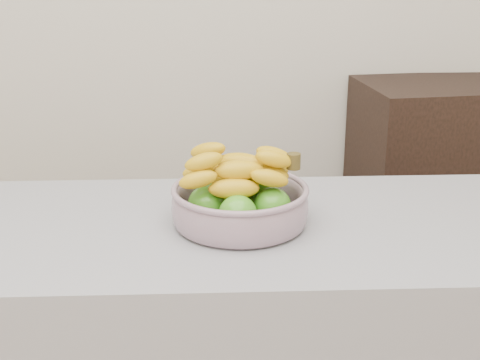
% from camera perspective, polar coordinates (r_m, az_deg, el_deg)
% --- Properties ---
extents(cabinet, '(0.60, 0.50, 0.99)m').
position_cam_1_polar(cabinet, '(2.72, 15.61, -2.29)').
color(cabinet, black).
rests_on(cabinet, ground).
extents(fruit_bowl, '(0.29, 0.29, 0.16)m').
position_cam_1_polar(fruit_bowl, '(1.42, -0.02, -1.76)').
color(fruit_bowl, '#A7B8C9').
rests_on(fruit_bowl, counter).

